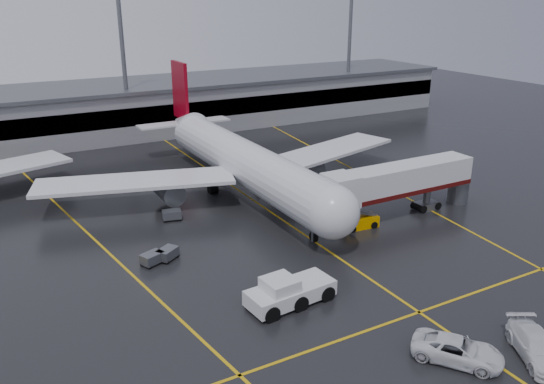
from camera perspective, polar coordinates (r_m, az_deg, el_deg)
ground at (r=60.89m, az=0.73°, el=-2.67°), size 220.00×220.00×0.00m
apron_line_centre at (r=60.88m, az=0.73°, el=-2.66°), size 0.25×90.00×0.02m
apron_line_stop at (r=45.21m, az=15.01°, el=-11.95°), size 60.00×0.25×0.02m
apron_line_left at (r=63.75m, az=-19.79°, el=-2.84°), size 9.99×69.35×0.02m
apron_line_right at (r=78.19m, az=8.58°, el=2.28°), size 7.57×69.64×0.02m
terminal at (r=102.47m, az=-12.82°, el=8.67°), size 122.00×19.00×8.60m
light_mast_mid at (r=94.07m, az=-15.21°, el=13.79°), size 3.00×1.20×25.45m
light_mast_right at (r=113.77m, az=8.05°, el=15.20°), size 3.00×1.20×25.45m
main_airliner at (r=67.60m, az=-3.34°, el=3.39°), size 48.80×45.60×14.10m
jet_bridge at (r=61.60m, az=13.20°, el=0.96°), size 19.90×3.40×6.05m
pushback_tractor at (r=44.30m, az=1.70°, el=-10.37°), size 7.47×3.67×2.59m
belt_loader at (r=58.89m, az=9.06°, el=-3.09°), size 4.09×2.16×2.50m
service_van_a at (r=40.30m, az=18.68°, el=-15.27°), size 5.79×6.47×1.67m
service_van_b at (r=42.50m, az=25.80°, el=-14.26°), size 5.09×6.49×1.76m
baggage_cart_a at (r=52.25m, az=-10.80°, el=-6.27°), size 2.38×2.20×1.12m
baggage_cart_b at (r=51.66m, az=-12.32°, el=-6.70°), size 2.34×1.95×1.12m
baggage_cart_c at (r=61.05m, az=-10.35°, el=-2.32°), size 2.23×1.70×1.12m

